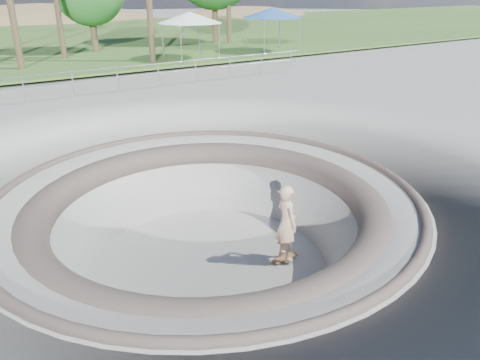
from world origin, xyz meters
The scene contains 9 objects.
ground centered at (0.00, 0.00, 0.00)m, with size 180.00×180.00×0.00m, color gray.
skate_bowl centered at (0.00, 0.00, -1.83)m, with size 14.00×14.00×4.10m.
grass_strip centered at (0.00, 34.00, 0.22)m, with size 180.00×36.00×0.12m.
distant_hills centered at (3.78, 57.17, -7.02)m, with size 103.20×45.00×28.60m.
safety_railing centered at (0.00, 12.00, 0.69)m, with size 25.00×0.06×1.03m.
skateboard centered at (1.73, -0.96, -1.84)m, with size 0.76×0.26×0.08m.
skater centered at (1.73, -0.96, -0.81)m, with size 0.74×0.48×2.02m, color tan.
canopy_white centered at (8.80, 18.00, 2.72)m, with size 5.52×5.52×2.79m.
canopy_blue centered at (15.08, 18.00, 2.81)m, with size 5.68×5.68×2.89m.
Camera 1 is at (-4.80, -9.04, 4.74)m, focal length 35.00 mm.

